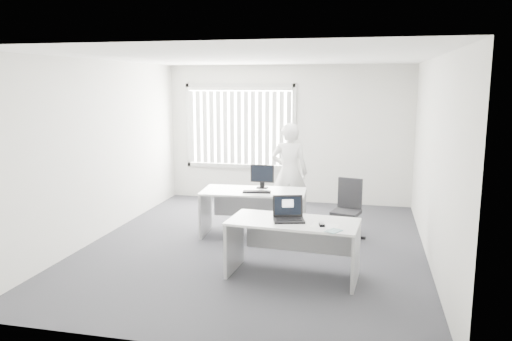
% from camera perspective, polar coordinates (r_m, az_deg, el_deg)
% --- Properties ---
extents(ground, '(6.00, 6.00, 0.00)m').
position_cam_1_polar(ground, '(7.66, -0.15, -8.62)').
color(ground, '#46464C').
rests_on(ground, ground).
extents(wall_back, '(5.00, 0.02, 2.80)m').
position_cam_1_polar(wall_back, '(10.26, 3.63, 4.15)').
color(wall_back, silver).
rests_on(wall_back, ground).
extents(wall_front, '(5.00, 0.02, 2.80)m').
position_cam_1_polar(wall_front, '(4.51, -8.78, -3.59)').
color(wall_front, silver).
rests_on(wall_front, ground).
extents(wall_left, '(0.02, 6.00, 2.80)m').
position_cam_1_polar(wall_left, '(8.26, -17.32, 2.27)').
color(wall_left, silver).
rests_on(wall_left, ground).
extents(wall_right, '(0.02, 6.00, 2.80)m').
position_cam_1_polar(wall_right, '(7.20, 19.61, 1.05)').
color(wall_right, silver).
rests_on(wall_right, ground).
extents(ceiling, '(5.00, 6.00, 0.02)m').
position_cam_1_polar(ceiling, '(7.27, -0.16, 12.78)').
color(ceiling, white).
rests_on(ceiling, wall_back).
extents(window, '(2.32, 0.06, 1.76)m').
position_cam_1_polar(window, '(10.41, -1.86, 5.08)').
color(window, '#B6B6B1').
rests_on(window, wall_back).
extents(blinds, '(2.20, 0.10, 1.50)m').
position_cam_1_polar(blinds, '(10.36, -1.94, 4.89)').
color(blinds, silver).
rests_on(blinds, wall_back).
extents(desk_near, '(1.67, 0.88, 0.74)m').
position_cam_1_polar(desk_near, '(6.37, 4.25, -7.53)').
color(desk_near, white).
rests_on(desk_near, ground).
extents(desk_far, '(1.69, 0.88, 0.75)m').
position_cam_1_polar(desk_far, '(8.01, -0.27, -3.76)').
color(desk_far, white).
rests_on(desk_far, ground).
extents(office_chair, '(0.65, 0.65, 0.94)m').
position_cam_1_polar(office_chair, '(8.15, 10.31, -5.50)').
color(office_chair, black).
rests_on(office_chair, ground).
extents(person, '(0.67, 0.47, 1.76)m').
position_cam_1_polar(person, '(8.82, 3.84, -0.23)').
color(person, silver).
rests_on(person, ground).
extents(laptop, '(0.46, 0.43, 0.30)m').
position_cam_1_polar(laptop, '(6.25, 3.79, -4.50)').
color(laptop, black).
rests_on(laptop, desk_near).
extents(paper_sheet, '(0.35, 0.27, 0.00)m').
position_cam_1_polar(paper_sheet, '(6.14, 7.86, -6.27)').
color(paper_sheet, white).
rests_on(paper_sheet, desk_near).
extents(mouse, '(0.09, 0.12, 0.05)m').
position_cam_1_polar(mouse, '(6.11, 7.53, -6.10)').
color(mouse, '#B9BABC').
rests_on(mouse, paper_sheet).
extents(booklet, '(0.22, 0.23, 0.01)m').
position_cam_1_polar(booklet, '(5.94, 8.86, -6.83)').
color(booklet, white).
rests_on(booklet, desk_near).
extents(keyboard, '(0.45, 0.21, 0.02)m').
position_cam_1_polar(keyboard, '(7.82, 0.09, -2.46)').
color(keyboard, black).
rests_on(keyboard, desk_far).
extents(monitor, '(0.39, 0.12, 0.39)m').
position_cam_1_polar(monitor, '(8.11, 0.72, -0.68)').
color(monitor, black).
rests_on(monitor, desk_far).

